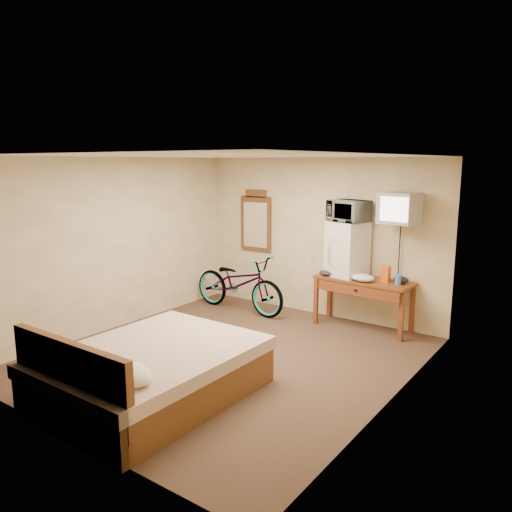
# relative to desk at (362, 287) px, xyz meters

# --- Properties ---
(room) EXTENTS (4.60, 4.64, 2.50)m
(room) POSITION_rel_desk_xyz_m (-0.91, -2.00, 0.61)
(room) COLOR #453122
(room) RESTS_ON ground
(desk) EXTENTS (1.45, 0.63, 0.75)m
(desk) POSITION_rel_desk_xyz_m (0.00, 0.00, 0.00)
(desk) COLOR brown
(desk) RESTS_ON floor
(mini_fridge) EXTENTS (0.60, 0.59, 0.82)m
(mini_fridge) POSITION_rel_desk_xyz_m (-0.29, 0.07, 0.52)
(mini_fridge) COLOR silver
(mini_fridge) RESTS_ON desk
(microwave) EXTENTS (0.66, 0.54, 0.32)m
(microwave) POSITION_rel_desk_xyz_m (-0.29, 0.07, 1.09)
(microwave) COLOR silver
(microwave) RESTS_ON mini_fridge
(snack_bag) EXTENTS (0.13, 0.09, 0.24)m
(snack_bag) POSITION_rel_desk_xyz_m (0.34, 0.01, 0.23)
(snack_bag) COLOR #DF4D13
(snack_bag) RESTS_ON desk
(blue_cup) EXTENTS (0.08, 0.08, 0.15)m
(blue_cup) POSITION_rel_desk_xyz_m (0.53, -0.03, 0.19)
(blue_cup) COLOR #3A70C5
(blue_cup) RESTS_ON desk
(cloth_cream) EXTENTS (0.34, 0.26, 0.11)m
(cloth_cream) POSITION_rel_desk_xyz_m (0.05, -0.12, 0.17)
(cloth_cream) COLOR silver
(cloth_cream) RESTS_ON desk
(cloth_dark_a) EXTENTS (0.23, 0.17, 0.09)m
(cloth_dark_a) POSITION_rel_desk_xyz_m (-0.54, -0.10, 0.16)
(cloth_dark_a) COLOR black
(cloth_dark_a) RESTS_ON desk
(cloth_dark_b) EXTENTS (0.21, 0.17, 0.10)m
(cloth_dark_b) POSITION_rel_desk_xyz_m (0.54, 0.10, 0.16)
(cloth_dark_b) COLOR black
(cloth_dark_b) RESTS_ON desk
(crt_television) EXTENTS (0.54, 0.61, 0.43)m
(crt_television) POSITION_rel_desk_xyz_m (0.48, 0.02, 1.17)
(crt_television) COLOR black
(crt_television) RESTS_ON room
(wall_mirror) EXTENTS (0.62, 0.04, 1.05)m
(wall_mirror) POSITION_rel_desk_xyz_m (-2.11, 0.27, 0.79)
(wall_mirror) COLOR brown
(wall_mirror) RESTS_ON room
(bicycle) EXTENTS (1.83, 0.71, 0.94)m
(bicycle) POSITION_rel_desk_xyz_m (-2.02, -0.33, -0.16)
(bicycle) COLOR black
(bicycle) RESTS_ON floor
(bed) EXTENTS (1.66, 2.19, 0.90)m
(bed) POSITION_rel_desk_xyz_m (-0.88, -3.37, -0.34)
(bed) COLOR brown
(bed) RESTS_ON floor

